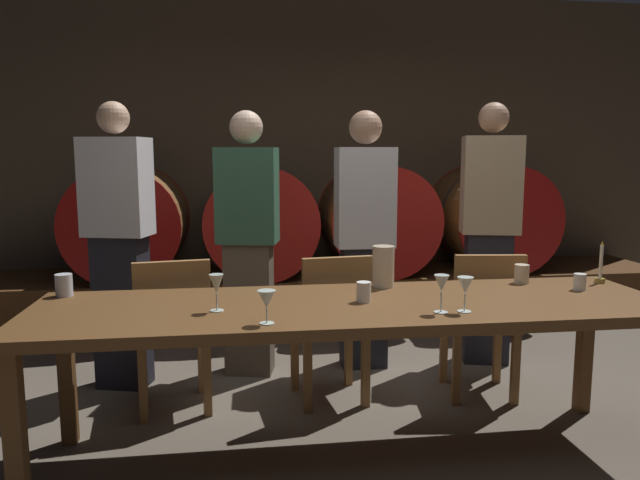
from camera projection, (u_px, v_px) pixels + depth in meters
name	position (u px, v px, depth m)	size (l,w,h in m)	color
ground_plane	(388.00, 467.00, 2.75)	(8.77, 8.77, 0.00)	brown
back_wall	(309.00, 155.00, 5.54)	(6.74, 0.24, 2.87)	brown
barrel_shelf	(317.00, 296.00, 5.18)	(6.07, 0.90, 0.43)	#4C2D16
wine_barrel_far_left	(129.00, 222.00, 4.87)	(0.92, 0.90, 0.92)	brown
wine_barrel_center_left	(260.00, 220.00, 5.02)	(0.92, 0.90, 0.92)	#513319
wine_barrel_center_right	(376.00, 219.00, 5.15)	(0.92, 0.90, 0.92)	brown
wine_barrel_far_right	(490.00, 217.00, 5.29)	(0.92, 0.90, 0.92)	brown
dining_table	(354.00, 316.00, 2.73)	(2.91, 0.81, 0.76)	brown
chair_left	(173.00, 328.00, 3.27)	(0.45, 0.45, 0.88)	olive
chair_center	(332.00, 321.00, 3.40)	(0.44, 0.44, 0.88)	olive
chair_right	(483.00, 318.00, 3.47)	(0.45, 0.45, 0.88)	olive
guest_far_left	(119.00, 244.00, 3.61)	(0.43, 0.33, 1.75)	black
guest_center_left	(248.00, 241.00, 3.84)	(0.42, 0.31, 1.71)	brown
guest_center_right	(364.00, 237.00, 3.97)	(0.38, 0.24, 1.72)	black
guest_far_right	(489.00, 232.00, 4.05)	(0.43, 0.33, 1.78)	black
candle_center	(600.00, 271.00, 3.13)	(0.05, 0.05, 0.23)	olive
pitcher	(383.00, 266.00, 3.04)	(0.11, 0.11, 0.21)	beige
wine_glass_far_left	(216.00, 285.00, 2.56)	(0.06, 0.06, 0.16)	silver
wine_glass_center_left	(267.00, 300.00, 2.36)	(0.07, 0.07, 0.14)	silver
wine_glass_center_right	(442.00, 285.00, 2.53)	(0.06, 0.06, 0.16)	silver
wine_glass_far_right	(465.00, 286.00, 2.54)	(0.07, 0.07, 0.15)	silver
cup_far_left	(64.00, 285.00, 2.84)	(0.08, 0.08, 0.11)	silver
cup_center_left	(364.00, 292.00, 2.73)	(0.07, 0.07, 0.09)	white
cup_center_right	(522.00, 274.00, 3.13)	(0.08, 0.08, 0.10)	beige
cup_far_right	(580.00, 282.00, 2.97)	(0.06, 0.06, 0.08)	white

